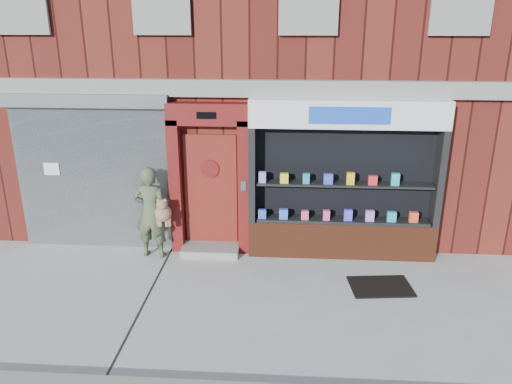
{
  "coord_description": "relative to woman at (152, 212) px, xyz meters",
  "views": [
    {
      "loc": [
        0.71,
        -6.98,
        4.35
      ],
      "look_at": [
        0.18,
        1.0,
        1.53
      ],
      "focal_mm": 35.0,
      "sensor_mm": 36.0,
      "label": 1
    }
  ],
  "objects": [
    {
      "name": "red_door_bay",
      "position": [
        1.06,
        0.32,
        0.56
      ],
      "size": [
        1.52,
        0.58,
        2.9
      ],
      "color": "#500E0D",
      "rests_on": "ground"
    },
    {
      "name": "pharmacy_bay",
      "position": [
        3.56,
        0.27,
        0.48
      ],
      "size": [
        3.5,
        0.41,
        3.0
      ],
      "color": "maroon",
      "rests_on": "ground"
    },
    {
      "name": "doormat",
      "position": [
        4.14,
        -0.93,
        -0.88
      ],
      "size": [
        1.09,
        0.82,
        0.03
      ],
      "primitive_type": "cube",
      "rotation": [
        0.0,
        0.0,
        0.11
      ],
      "color": "black",
      "rests_on": "ground"
    },
    {
      "name": "woman",
      "position": [
        0.0,
        0.0,
        0.0
      ],
      "size": [
        0.76,
        0.49,
        1.78
      ],
      "color": "#475337",
      "rests_on": "ground"
    },
    {
      "name": "building",
      "position": [
        1.81,
        4.45,
        3.1
      ],
      "size": [
        12.0,
        8.16,
        8.0
      ],
      "color": "#4E1611",
      "rests_on": "ground"
    },
    {
      "name": "shutter_bay",
      "position": [
        -1.19,
        0.39,
        0.82
      ],
      "size": [
        3.1,
        0.3,
        3.04
      ],
      "color": "gray",
      "rests_on": "ground"
    },
    {
      "name": "ground",
      "position": [
        1.81,
        -1.54,
        -0.9
      ],
      "size": [
        80.0,
        80.0,
        0.0
      ],
      "primitive_type": "plane",
      "color": "#9E9E99",
      "rests_on": "ground"
    }
  ]
}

